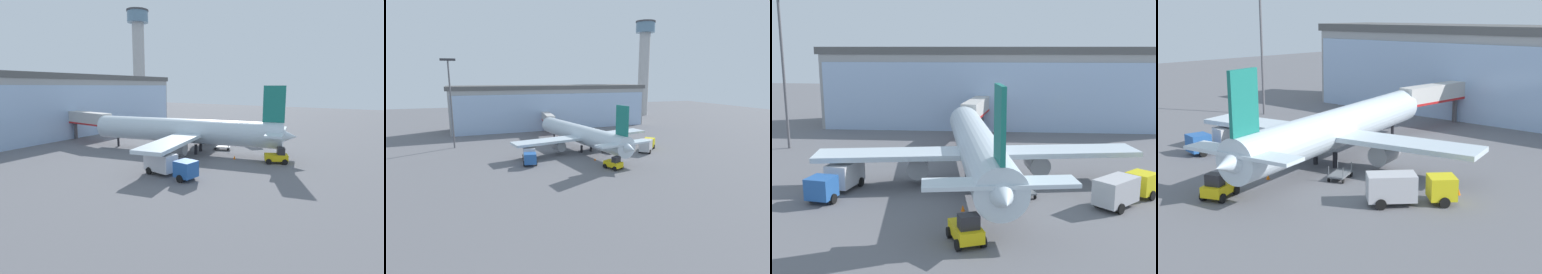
# 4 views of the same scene
# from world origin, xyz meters

# --- Properties ---
(ground) EXTENTS (240.00, 240.00, 0.00)m
(ground) POSITION_xyz_m (0.00, 0.00, 0.00)
(ground) COLOR slate
(terminal_building) EXTENTS (63.69, 17.20, 13.59)m
(terminal_building) POSITION_xyz_m (0.01, 38.45, 6.80)
(terminal_building) COLOR #9E9E9E
(terminal_building) RESTS_ON ground
(jet_bridge) EXTENTS (3.17, 12.41, 5.87)m
(jet_bridge) POSITION_xyz_m (-4.01, 26.19, 4.48)
(jet_bridge) COLOR beige
(jet_bridge) RESTS_ON ground
(apron_light_mast) EXTENTS (3.20, 0.40, 20.07)m
(apron_light_mast) POSITION_xyz_m (-28.58, 15.69, 11.81)
(apron_light_mast) COLOR #59595E
(apron_light_mast) RESTS_ON ground
(airplane) EXTENTS (32.13, 35.52, 11.05)m
(airplane) POSITION_xyz_m (-1.55, 4.06, 3.55)
(airplane) COLOR silver
(airplane) RESTS_ON ground
(catering_truck) EXTENTS (3.20, 7.51, 2.65)m
(catering_truck) POSITION_xyz_m (-14.16, -1.63, 1.47)
(catering_truck) COLOR #2659A5
(catering_truck) RESTS_ON ground
(fuel_truck) EXTENTS (6.54, 6.88, 2.65)m
(fuel_truck) POSITION_xyz_m (11.96, -1.27, 1.47)
(fuel_truck) COLOR yellow
(fuel_truck) RESTS_ON ground
(baggage_cart) EXTENTS (2.54, 3.20, 1.50)m
(baggage_cart) POSITION_xyz_m (3.16, -0.14, 0.50)
(baggage_cart) COLOR slate
(baggage_cart) RESTS_ON ground
(pushback_tug) EXTENTS (3.23, 3.66, 2.30)m
(pushback_tug) POSITION_xyz_m (-0.74, -10.99, 0.97)
(pushback_tug) COLOR yellow
(pushback_tug) RESTS_ON ground
(safety_cone_nose) EXTENTS (0.36, 0.36, 0.55)m
(safety_cone_nose) POSITION_xyz_m (-1.83, -4.85, 0.28)
(safety_cone_nose) COLOR orange
(safety_cone_nose) RESTS_ON ground
(safety_cone_wingtip) EXTENTS (0.36, 0.36, 0.55)m
(safety_cone_wingtip) POSITION_xyz_m (13.82, 3.63, 0.28)
(safety_cone_wingtip) COLOR orange
(safety_cone_wingtip) RESTS_ON ground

